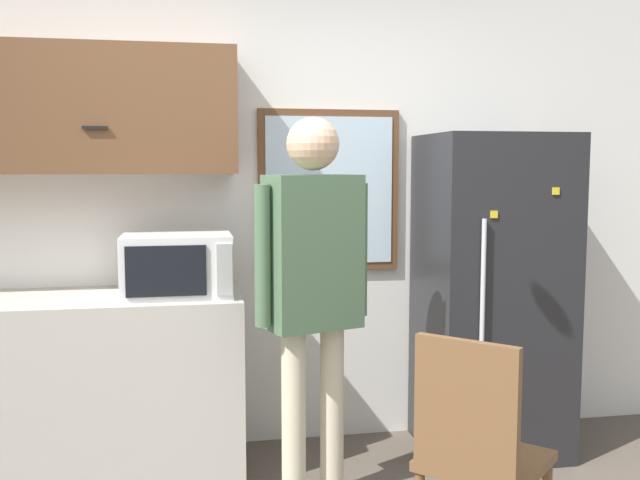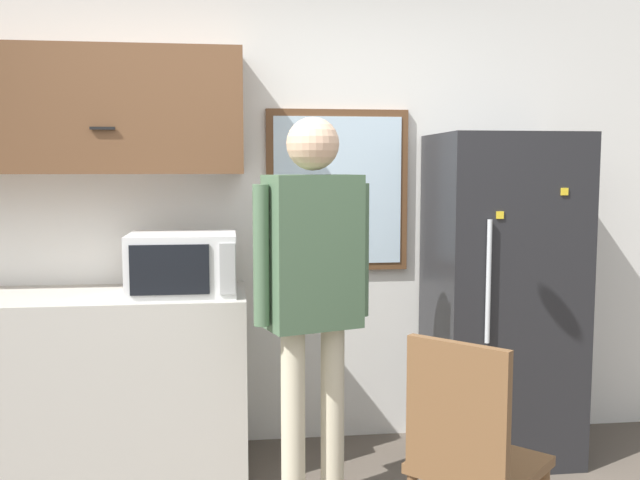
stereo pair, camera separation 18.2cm
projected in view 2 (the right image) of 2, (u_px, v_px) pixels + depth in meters
back_wall at (260, 205)px, 3.98m from camera, size 6.00×0.06×2.70m
counter at (37, 386)px, 3.59m from camera, size 2.10×0.63×0.92m
upper_cabinets at (33, 111)px, 3.59m from camera, size 2.10×0.37×0.64m
microwave at (183, 264)px, 3.57m from camera, size 0.53×0.43×0.31m
person at (313, 272)px, 3.20m from camera, size 0.54×0.34×1.78m
refrigerator at (501, 296)px, 3.83m from camera, size 0.73×0.68×1.73m
chair at (470, 449)px, 2.67m from camera, size 0.61×0.61×0.94m
window at (337, 191)px, 3.99m from camera, size 0.80×0.05×0.90m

